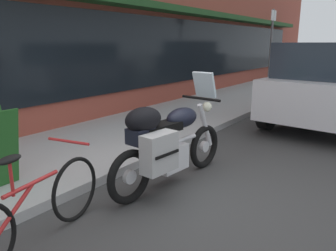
# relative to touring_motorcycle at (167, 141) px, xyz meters

# --- Properties ---
(ground_plane) EXTENTS (80.00, 80.00, 0.00)m
(ground_plane) POSITION_rel_touring_motorcycle_xyz_m (-0.01, -0.51, -0.60)
(ground_plane) COLOR #3A3A3A
(sidewalk_curb) EXTENTS (30.00, 2.54, 0.12)m
(sidewalk_curb) POSITION_rel_touring_motorcycle_xyz_m (8.99, 1.97, -0.54)
(sidewalk_curb) COLOR #A7A7A7
(sidewalk_curb) RESTS_ON ground_plane
(touring_motorcycle) EXTENTS (2.10, 0.62, 1.39)m
(touring_motorcycle) POSITION_rel_touring_motorcycle_xyz_m (0.00, 0.00, 0.00)
(touring_motorcycle) COLOR black
(touring_motorcycle) RESTS_ON ground_plane
(parked_bicycle) EXTENTS (1.71, 0.52, 0.92)m
(parked_bicycle) POSITION_rel_touring_motorcycle_xyz_m (-1.71, 0.20, -0.24)
(parked_bicycle) COLOR black
(parked_bicycle) RESTS_ON ground_plane
(parked_minivan) EXTENTS (4.66, 2.36, 1.78)m
(parked_minivan) POSITION_rel_touring_motorcycle_xyz_m (4.89, -1.08, 0.34)
(parked_minivan) COLOR silver
(parked_minivan) RESTS_ON ground_plane
(parking_sign_pole) EXTENTS (0.44, 0.07, 2.72)m
(parking_sign_pole) POSITION_rel_touring_motorcycle_xyz_m (7.91, 1.40, 1.11)
(parking_sign_pole) COLOR #59595B
(parking_sign_pole) RESTS_ON sidewalk_curb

